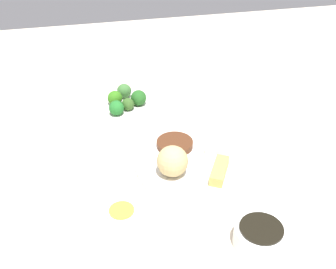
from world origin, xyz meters
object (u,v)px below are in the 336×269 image
Objects in this scene: soy_sauce_bowl at (260,236)px; sauce_ramekin_hot_mustard at (122,215)px; main_plate at (195,163)px; broccoli_plate at (123,109)px.

soy_sauce_bowl is 0.28m from sauce_ramekin_hot_mustard.
main_plate is 2.84× the size of soy_sauce_bowl.
sauce_ramekin_hot_mustard is (-0.06, -0.44, 0.00)m from broccoli_plate.
main_plate is 1.27× the size of broccoli_plate.
sauce_ramekin_hot_mustard is at bearing -145.13° from main_plate.
broccoli_plate is (-0.13, 0.30, -0.00)m from main_plate.
soy_sauce_bowl is at bearing -27.25° from sauce_ramekin_hot_mustard.
sauce_ramekin_hot_mustard is (-0.25, 0.13, -0.01)m from soy_sauce_bowl.
broccoli_plate is at bearing 114.27° from main_plate.
soy_sauce_bowl reaches higher than broccoli_plate.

